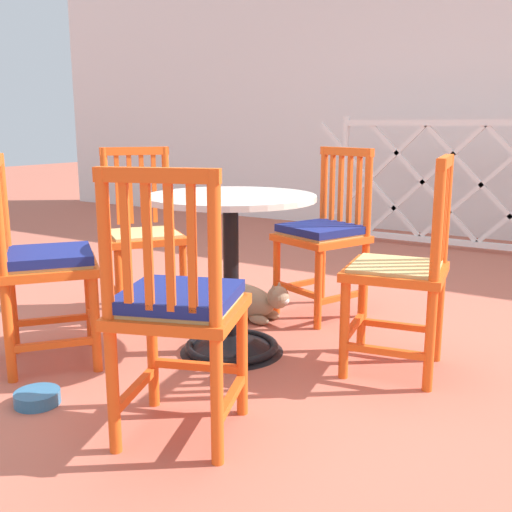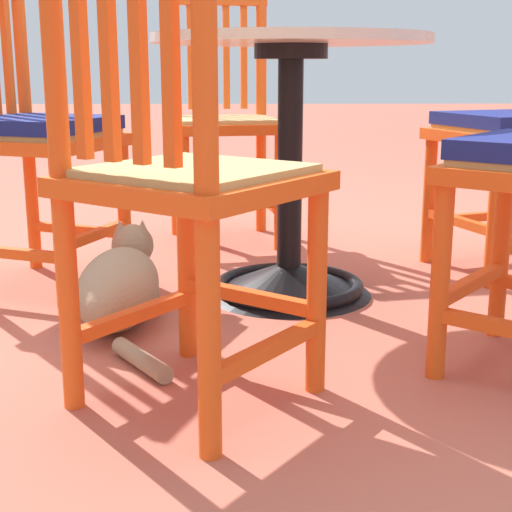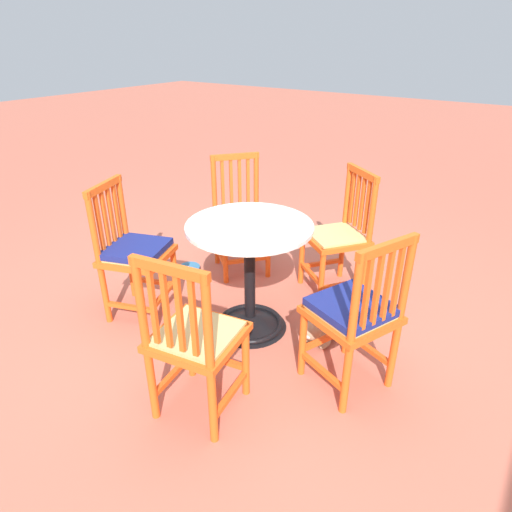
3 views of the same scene
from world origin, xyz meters
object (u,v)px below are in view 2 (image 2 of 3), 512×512
orange_chair_at_corner (33,137)px  tabby_cat (122,284)px  orange_chair_tucked_in (183,184)px  orange_chair_near_fence (224,125)px  cafe_table (290,197)px

orange_chair_at_corner → tabby_cat: size_ratio=1.25×
orange_chair_tucked_in → orange_chair_near_fence: 1.47m
orange_chair_at_corner → orange_chair_near_fence: (0.62, -0.54, -0.01)m
orange_chair_near_fence → tabby_cat: orange_chair_near_fence is taller
orange_chair_tucked_in → tabby_cat: size_ratio=1.25×
cafe_table → orange_chair_tucked_in: size_ratio=0.83×
cafe_table → tabby_cat: 0.54m
orange_chair_at_corner → tabby_cat: (-0.33, -0.29, -0.35)m
orange_chair_tucked_in → orange_chair_near_fence: bearing=-1.8°
orange_chair_tucked_in → orange_chair_at_corner: bearing=30.0°
orange_chair_tucked_in → cafe_table: bearing=-18.1°
cafe_table → tabby_cat: size_ratio=1.04×
orange_chair_at_corner → tabby_cat: 0.56m
orange_chair_at_corner → cafe_table: bearing=-98.5°
orange_chair_at_corner → orange_chair_tucked_in: 0.99m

